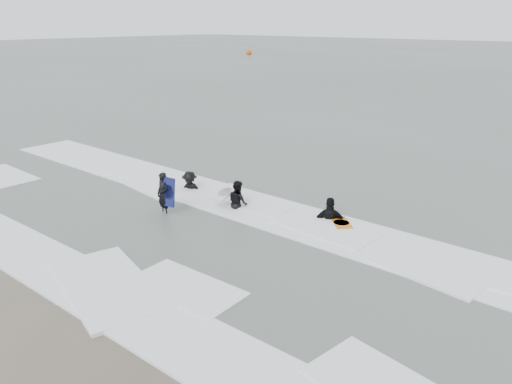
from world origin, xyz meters
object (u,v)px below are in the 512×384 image
Objects in this scene: surfer_wading at (238,209)px; surfer_centre at (164,214)px; surfer_breaker at (190,191)px; surfer_right_near at (330,221)px; buoy at (249,53)px.

surfer_centre is at bearing 73.73° from surfer_wading.
surfer_breaker is (-1.13, 2.22, 0.00)m from surfer_centre.
surfer_wading is 0.97× the size of surfer_breaker.
surfer_wading is at bearing -11.27° from surfer_right_near.
buoy is (-51.35, 60.21, 0.42)m from surfer_wading.
surfer_centre is 2.50m from surfer_wading.
surfer_breaker is at bearing 125.07° from surfer_centre.
surfer_breaker is 0.98× the size of buoy.
surfer_breaker is 77.24m from buoy.
buoy reaches higher than surfer_centre.
surfer_right_near reaches higher than surfer_wading.
buoy is (-49.82, 62.18, 0.42)m from surfer_centre.
surfer_wading is at bearing -25.87° from surfer_breaker.
buoy is at bearing 108.57° from surfer_breaker.
surfer_wading is 3.20m from surfer_right_near.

